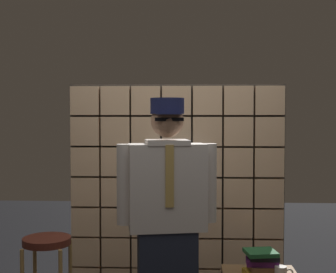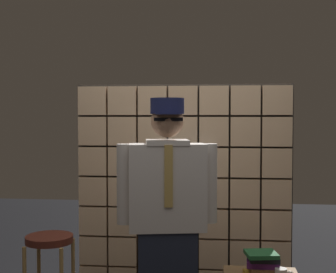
{
  "view_description": "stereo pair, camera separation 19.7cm",
  "coord_description": "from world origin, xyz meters",
  "views": [
    {
      "loc": [
        0.11,
        -2.99,
        1.64
      ],
      "look_at": [
        -0.03,
        0.28,
        1.5
      ],
      "focal_mm": 50.79,
      "sensor_mm": 36.0,
      "label": 1
    },
    {
      "loc": [
        0.31,
        -2.97,
        1.64
      ],
      "look_at": [
        -0.03,
        0.28,
        1.5
      ],
      "focal_mm": 50.79,
      "sensor_mm": 36.0,
      "label": 2
    }
  ],
  "objects": [
    {
      "name": "book_stack",
      "position": [
        0.62,
        0.28,
        0.62
      ],
      "size": [
        0.27,
        0.22,
        0.18
      ],
      "color": "olive",
      "rests_on": "side_table"
    },
    {
      "name": "standing_person",
      "position": [
        -0.04,
        0.28,
        0.92
      ],
      "size": [
        0.71,
        0.34,
        1.76
      ],
      "rotation": [
        0.0,
        0.0,
        0.18
      ],
      "color": "#1E2333",
      "rests_on": "ground"
    },
    {
      "name": "bar_stool",
      "position": [
        -0.89,
        0.3,
        0.58
      ],
      "size": [
        0.34,
        0.34,
        0.78
      ],
      "color": "#592319",
      "rests_on": "ground"
    },
    {
      "name": "glass_block_wall",
      "position": [
        0.0,
        1.27,
        0.95
      ],
      "size": [
        1.94,
        0.1,
        1.94
      ],
      "color": "#E0B78C",
      "rests_on": "ground"
    }
  ]
}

